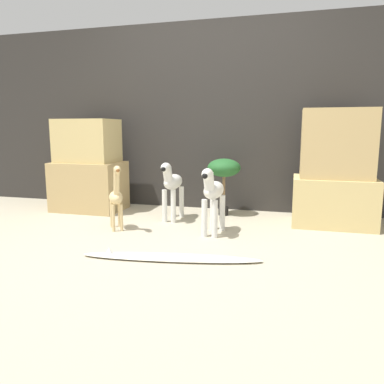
% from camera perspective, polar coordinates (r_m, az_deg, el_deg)
% --- Properties ---
extents(ground_plane, '(14.00, 14.00, 0.00)m').
position_cam_1_polar(ground_plane, '(3.19, -3.24, -7.98)').
color(ground_plane, '#B2A88E').
extents(wall_back, '(6.40, 0.08, 2.20)m').
position_cam_1_polar(wall_back, '(4.55, 2.95, 11.29)').
color(wall_back, '#2D2B28').
rests_on(wall_back, ground_plane).
extents(rock_pillar_left, '(0.79, 0.55, 1.08)m').
position_cam_1_polar(rock_pillar_left, '(4.61, -15.49, 3.40)').
color(rock_pillar_left, tan).
rests_on(rock_pillar_left, ground_plane).
extents(rock_pillar_right, '(0.79, 0.55, 1.16)m').
position_cam_1_polar(rock_pillar_right, '(3.98, 20.95, 2.76)').
color(rock_pillar_right, '#D1B775').
rests_on(rock_pillar_right, ground_plane).
extents(zebra_right, '(0.19, 0.50, 0.63)m').
position_cam_1_polar(zebra_right, '(3.40, 3.18, -0.28)').
color(zebra_right, silver).
rests_on(zebra_right, ground_plane).
extents(zebra_left, '(0.17, 0.50, 0.63)m').
position_cam_1_polar(zebra_left, '(3.95, -3.06, 1.07)').
color(zebra_left, silver).
rests_on(zebra_left, ground_plane).
extents(giraffe_figurine, '(0.28, 0.36, 0.64)m').
position_cam_1_polar(giraffe_figurine, '(3.63, -11.49, -0.57)').
color(giraffe_figurine, '#E0C184').
rests_on(giraffe_figurine, ground_plane).
extents(potted_palm_front, '(0.37, 0.37, 0.64)m').
position_cam_1_polar(potted_palm_front, '(4.17, 4.90, 3.39)').
color(potted_palm_front, black).
rests_on(potted_palm_front, ground_plane).
extents(surfboard, '(1.37, 0.39, 0.08)m').
position_cam_1_polar(surfboard, '(2.84, -3.40, -9.88)').
color(surfboard, silver).
rests_on(surfboard, ground_plane).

